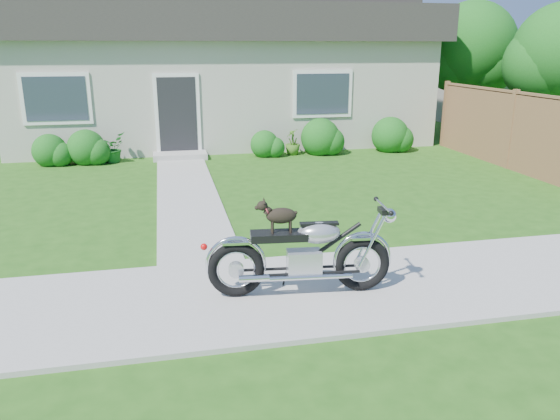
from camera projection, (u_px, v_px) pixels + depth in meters
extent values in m
plane|color=#235114|center=(331.00, 289.00, 6.72)|extent=(80.00, 80.00, 0.00)
cube|color=#9E9B93|center=(331.00, 287.00, 6.72)|extent=(24.00, 2.20, 0.04)
cube|color=#9E9B93|center=(187.00, 192.00, 11.10)|extent=(1.20, 8.00, 0.03)
cube|color=beige|center=(221.00, 91.00, 17.52)|extent=(12.00, 6.00, 3.00)
cube|color=#2D2B28|center=(219.00, 25.00, 16.95)|extent=(12.60, 6.60, 1.00)
cube|color=#2D2B28|center=(218.00, 1.00, 16.75)|extent=(12.60, 2.00, 0.60)
cube|color=black|center=(178.00, 118.00, 14.51)|extent=(1.00, 0.06, 2.10)
cube|color=#9E9B93|center=(180.00, 156.00, 14.47)|extent=(1.40, 0.70, 0.16)
cube|color=#2D3847|center=(56.00, 99.00, 13.75)|extent=(1.70, 0.05, 1.30)
cube|color=#2D3847|center=(323.00, 94.00, 15.16)|extent=(1.70, 0.05, 1.30)
cube|color=olive|center=(512.00, 132.00, 13.11)|extent=(0.08, 6.50, 1.80)
cube|color=olive|center=(445.00, 114.00, 16.14)|extent=(0.12, 0.12, 1.90)
cube|color=olive|center=(512.00, 130.00, 13.10)|extent=(0.12, 0.12, 1.90)
cube|color=olive|center=(516.00, 93.00, 12.85)|extent=(0.08, 6.50, 0.08)
cylinder|color=#3D2B1C|center=(554.00, 113.00, 15.16)|extent=(0.28, 0.28, 2.19)
cylinder|color=#3D2B1C|center=(467.00, 101.00, 17.87)|extent=(0.28, 0.28, 2.32)
sphere|color=#185817|center=(472.00, 46.00, 17.38)|extent=(2.79, 2.79, 2.79)
sphere|color=#185817|center=(487.00, 61.00, 17.31)|extent=(2.04, 2.04, 2.04)
sphere|color=#185817|center=(86.00, 148.00, 13.79)|extent=(0.94, 0.94, 0.94)
sphere|color=#185817|center=(264.00, 144.00, 14.74)|extent=(0.76, 0.76, 0.76)
sphere|color=#185817|center=(320.00, 138.00, 15.02)|extent=(1.07, 1.07, 1.07)
sphere|color=#185817|center=(50.00, 151.00, 13.63)|extent=(0.85, 0.85, 0.85)
sphere|color=#185817|center=(390.00, 135.00, 15.43)|extent=(1.05, 1.05, 1.05)
imported|color=#185B1C|center=(112.00, 148.00, 13.97)|extent=(0.77, 0.83, 0.75)
imported|color=#3C6C1D|center=(293.00, 142.00, 14.93)|extent=(0.49, 0.49, 0.72)
torus|color=black|center=(362.00, 264.00, 6.50)|extent=(0.68, 0.18, 0.67)
torus|color=black|center=(236.00, 270.00, 6.34)|extent=(0.68, 0.18, 0.67)
cube|color=#B3B4B7|center=(304.00, 263.00, 6.41)|extent=(0.42, 0.28, 0.30)
ellipsoid|color=#B3B4B7|center=(319.00, 233.00, 6.32)|extent=(0.54, 0.34, 0.26)
cube|color=black|center=(279.00, 236.00, 6.28)|extent=(0.67, 0.32, 0.09)
cube|color=silver|center=(363.00, 237.00, 6.40)|extent=(0.31, 0.17, 0.03)
cube|color=silver|center=(235.00, 242.00, 6.25)|extent=(0.31, 0.17, 0.03)
cylinder|color=silver|center=(383.00, 206.00, 6.32)|extent=(0.09, 0.60, 0.03)
sphere|color=silver|center=(389.00, 215.00, 6.36)|extent=(0.19, 0.19, 0.17)
cylinder|color=silver|center=(306.00, 277.00, 6.33)|extent=(1.10, 0.17, 0.06)
ellipsoid|color=black|center=(281.00, 216.00, 6.21)|extent=(0.37, 0.20, 0.19)
sphere|color=black|center=(262.00, 206.00, 6.16)|extent=(0.12, 0.12, 0.11)
cylinder|color=black|center=(272.00, 225.00, 6.28)|extent=(0.03, 0.03, 0.14)
cylinder|color=black|center=(273.00, 227.00, 6.20)|extent=(0.03, 0.03, 0.14)
cylinder|color=black|center=(290.00, 225.00, 6.30)|extent=(0.03, 0.03, 0.14)
cylinder|color=black|center=(291.00, 227.00, 6.22)|extent=(0.03, 0.03, 0.14)
torus|color=#D8394C|center=(267.00, 210.00, 6.18)|extent=(0.06, 0.10, 0.09)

